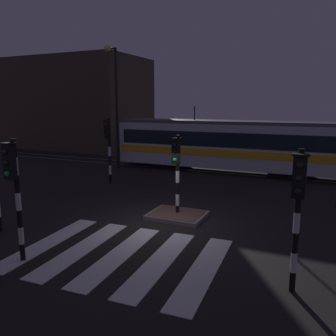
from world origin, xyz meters
name	(u,v)px	position (x,y,z in m)	size (l,w,h in m)	color
ground_plane	(161,225)	(0.00, 0.00, 0.00)	(120.00, 120.00, 0.00)	black
rail_near	(231,174)	(0.00, 10.04, 0.01)	(80.00, 0.12, 0.03)	#59595E
rail_far	(236,170)	(0.00, 11.48, 0.01)	(80.00, 0.12, 0.03)	#59595E
crosswalk_zebra	(119,255)	(0.00, -2.73, 0.01)	(5.94, 4.62, 0.02)	silver
traffic_island	(177,215)	(0.21, 1.04, 0.09)	(2.09, 1.64, 0.18)	slate
traffic_light_corner_far_left	(108,141)	(-5.37, 4.73, 2.33)	(0.36, 0.42, 3.54)	black
traffic_light_kerb_mid_left	(14,183)	(-2.25, -4.22, 2.24)	(0.36, 0.42, 3.39)	black
traffic_light_corner_near_right	(298,201)	(4.70, -2.81, 2.20)	(0.36, 0.42, 3.33)	black
traffic_light_median_centre	(177,164)	(0.18, 1.02, 2.07)	(0.36, 0.42, 3.15)	black
street_lamp_trackside_left	(114,94)	(-7.57, 8.83, 4.94)	(0.44, 1.21, 7.89)	black
tram	(226,144)	(-0.57, 10.76, 1.74)	(14.43, 2.58, 4.15)	silver
building_backdrop	(74,104)	(-17.98, 17.33, 4.29)	(14.05, 8.00, 8.57)	#42382D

